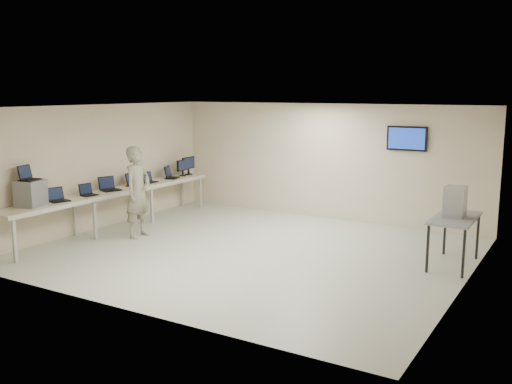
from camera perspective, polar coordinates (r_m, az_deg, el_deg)
The scene contains 15 objects.
room at distance 10.96m, azimuth -0.23°, elevation 1.21°, with size 8.01×7.01×2.81m.
workbench at distance 13.22m, azimuth -13.95°, elevation -0.11°, with size 0.76×6.00×0.90m.
equipment_box at distance 11.80m, azimuth -21.61°, elevation -0.12°, with size 0.43×0.49×0.51m, color slate.
laptop_on_box at distance 11.79m, azimuth -21.88°, elevation 1.47°, with size 0.37×0.41×0.29m.
laptop_0 at distance 12.17m, azimuth -19.21°, elevation -0.55°, with size 0.38×0.42×0.28m.
laptop_1 at distance 12.65m, azimuth -16.48°, elevation -0.04°, with size 0.31×0.36×0.25m.
laptop_2 at distance 13.15m, azimuth -14.47°, elevation 0.49°, with size 0.44×0.47×0.31m.
laptop_3 at distance 13.73m, azimuth -12.25°, elevation 0.97°, with size 0.41×0.44×0.30m.
laptop_4 at distance 14.09m, azimuth -10.66°, elevation 1.21°, with size 0.29×0.34×0.26m.
laptop_5 at distance 14.67m, azimuth -8.56°, elevation 1.68°, with size 0.44×0.47×0.31m.
monitor_near at distance 15.03m, azimuth -7.35°, elevation 2.58°, with size 0.19×0.42×0.42m.
monitor_far at distance 15.22m, azimuth -6.77°, elevation 2.80°, with size 0.21×0.47×0.47m.
soldier at distance 12.38m, azimuth -11.73°, elevation -0.01°, with size 0.71×0.47×1.95m, color #5B634F.
side_table at distance 10.75m, azimuth 19.28°, elevation -2.75°, with size 0.69×1.49×0.89m.
storage_bins at distance 10.68m, azimuth 19.28°, elevation -0.92°, with size 0.35×0.39×0.55m.
Camera 1 is at (5.60, -9.23, 3.12)m, focal length 40.00 mm.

